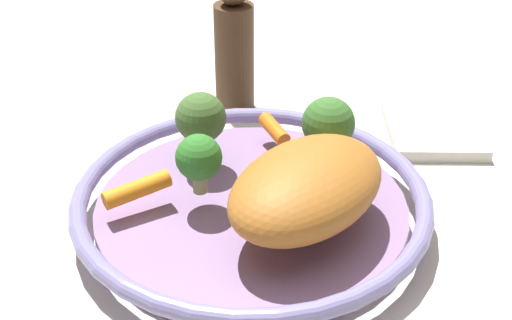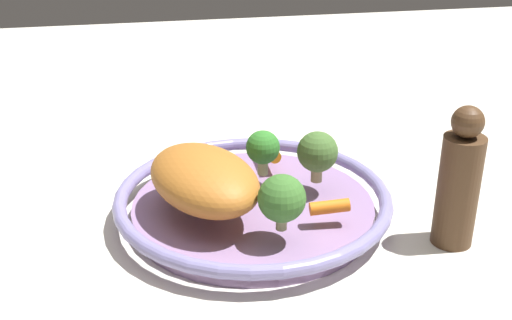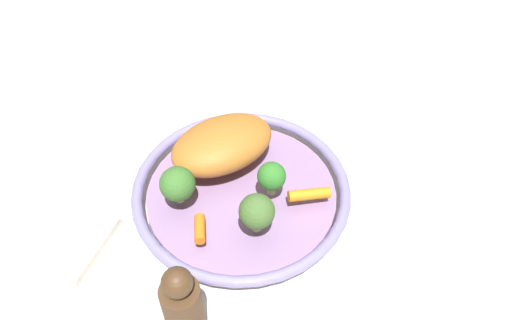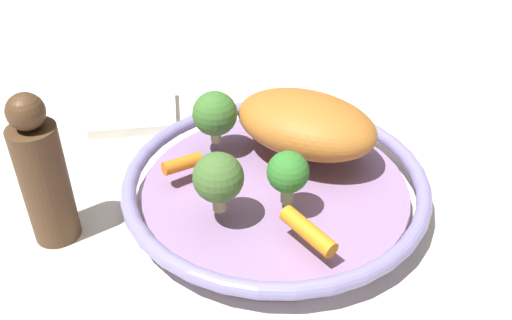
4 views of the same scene
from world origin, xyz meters
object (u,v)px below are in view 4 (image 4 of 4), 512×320
at_px(broccoli_floret_large, 288,173).
at_px(pepper_mill, 43,176).
at_px(baby_carrot_right, 308,231).
at_px(serving_bowl, 275,186).
at_px(baby_carrot_left, 183,164).
at_px(broccoli_floret_mid, 218,178).
at_px(broccoli_floret_small, 215,114).
at_px(roast_chicken_piece, 306,123).
at_px(dish_towel, 134,113).

relative_size(broccoli_floret_large, pepper_mill, 0.35).
relative_size(baby_carrot_right, broccoli_floret_large, 1.08).
relative_size(serving_bowl, baby_carrot_left, 7.47).
bearing_deg(pepper_mill, broccoli_floret_mid, 140.77).
distance_m(baby_carrot_left, pepper_mill, 0.15).
height_order(serving_bowl, broccoli_floret_small, broccoli_floret_small).
relative_size(baby_carrot_left, broccoli_floret_small, 0.71).
distance_m(roast_chicken_piece, broccoli_floret_large, 0.10).
height_order(serving_bowl, roast_chicken_piece, roast_chicken_piece).
xyz_separation_m(broccoli_floret_large, dish_towel, (0.02, -0.31, -0.07)).
bearing_deg(baby_carrot_right, broccoli_floret_large, -110.51).
height_order(broccoli_floret_small, dish_towel, broccoli_floret_small).
distance_m(broccoli_floret_small, pepper_mill, 0.20).
xyz_separation_m(baby_carrot_right, baby_carrot_left, (0.03, -0.17, -0.00)).
bearing_deg(broccoli_floret_small, baby_carrot_left, 21.56).
xyz_separation_m(broccoli_floret_small, dish_towel, (0.02, -0.17, -0.07)).
relative_size(serving_bowl, broccoli_floret_mid, 5.18).
height_order(serving_bowl, broccoli_floret_large, broccoli_floret_large).
distance_m(roast_chicken_piece, broccoli_floret_mid, 0.15).
xyz_separation_m(roast_chicken_piece, baby_carrot_right, (0.10, 0.12, -0.02)).
relative_size(baby_carrot_right, pepper_mill, 0.38).
bearing_deg(baby_carrot_left, serving_bowl, 137.30).
height_order(roast_chicken_piece, dish_towel, roast_chicken_piece).
bearing_deg(broccoli_floret_mid, roast_chicken_piece, -167.68).
relative_size(pepper_mill, dish_towel, 1.44).
bearing_deg(baby_carrot_left, baby_carrot_right, 101.80).
bearing_deg(baby_carrot_right, broccoli_floret_mid, -64.20).
relative_size(roast_chicken_piece, broccoli_floret_mid, 2.58).
distance_m(serving_bowl, pepper_mill, 0.24).
bearing_deg(broccoli_floret_small, roast_chicken_piece, 135.61).
bearing_deg(baby_carrot_left, pepper_mill, -11.29).
relative_size(baby_carrot_right, broccoli_floret_small, 0.99).
bearing_deg(broccoli_floret_small, serving_bowl, 98.50).
bearing_deg(broccoli_floret_large, baby_carrot_left, -63.96).
bearing_deg(broccoli_floret_mid, dish_towel, -99.13).
height_order(baby_carrot_right, broccoli_floret_mid, broccoli_floret_mid).
bearing_deg(baby_carrot_right, pepper_mill, -48.12).
relative_size(serving_bowl, broccoli_floret_small, 5.29).
distance_m(broccoli_floret_large, broccoli_floret_small, 0.14).
bearing_deg(roast_chicken_piece, broccoli_floret_mid, 12.32).
bearing_deg(serving_bowl, baby_carrot_left, -42.70).
distance_m(pepper_mill, dish_towel, 0.25).
xyz_separation_m(baby_carrot_right, broccoli_floret_small, (-0.03, -0.19, 0.03)).
bearing_deg(broccoli_floret_mid, baby_carrot_right, 115.80).
height_order(baby_carrot_right, pepper_mill, pepper_mill).
distance_m(baby_carrot_left, broccoli_floret_mid, 0.09).
bearing_deg(dish_towel, serving_bowl, 98.40).
distance_m(serving_bowl, broccoli_floret_large, 0.07).
bearing_deg(roast_chicken_piece, pepper_mill, -15.58).
bearing_deg(broccoli_floret_small, baby_carrot_right, 82.02).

